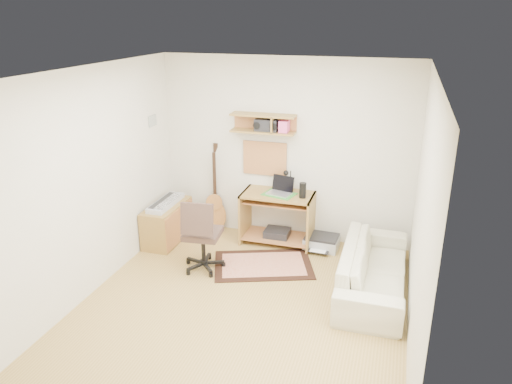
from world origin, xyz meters
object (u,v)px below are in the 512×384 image
(desk, at_px, (277,218))
(task_chair, at_px, (203,233))
(sofa, at_px, (374,262))
(cabinet, at_px, (167,223))
(printer, at_px, (322,242))

(desk, relative_size, task_chair, 1.01)
(desk, distance_m, task_chair, 1.25)
(sofa, bearing_deg, task_chair, 92.96)
(desk, height_order, cabinet, desk)
(task_chair, bearing_deg, sofa, -3.19)
(cabinet, bearing_deg, task_chair, -37.09)
(task_chair, distance_m, cabinet, 1.06)
(sofa, bearing_deg, printer, 40.04)
(cabinet, bearing_deg, desk, 14.30)
(task_chair, xyz_separation_m, printer, (1.36, 1.03, -0.41))
(cabinet, xyz_separation_m, sofa, (2.96, -0.52, 0.09))
(desk, height_order, task_chair, task_chair)
(task_chair, relative_size, printer, 2.12)
(task_chair, relative_size, sofa, 0.53)
(task_chair, height_order, printer, task_chair)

